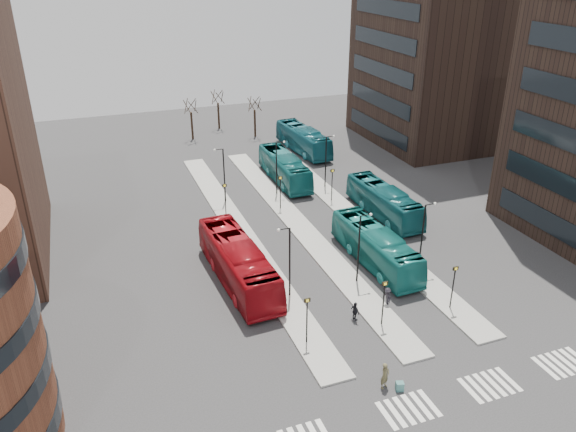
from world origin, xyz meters
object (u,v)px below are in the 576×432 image
object	(u,v)px
teal_bus_a	(375,247)
teal_bus_b	(284,168)
commuter_b	(355,311)
commuter_c	(387,296)
commuter_a	(283,304)
suitcase	(400,386)
traveller	(385,376)
red_bus	(238,262)
teal_bus_d	(303,139)
teal_bus_c	(384,201)

from	to	relation	value
teal_bus_a	teal_bus_b	distance (m)	21.28
commuter_b	commuter_c	bearing A→B (deg)	-84.61
teal_bus_a	commuter_a	bearing A→B (deg)	-158.60
suitcase	traveller	size ratio (longest dim) A/B	0.34
suitcase	commuter_b	world-z (taller)	commuter_b
red_bus	teal_bus_d	distance (m)	34.35
commuter_a	teal_bus_d	bearing A→B (deg)	-124.23
teal_bus_c	commuter_c	xyz separation A→B (m)	(-7.86, -14.60, -0.85)
commuter_b	teal_bus_a	bearing A→B (deg)	-48.80
teal_bus_b	teal_bus_c	bearing A→B (deg)	-63.01
red_bus	teal_bus_c	bearing A→B (deg)	19.27
teal_bus_c	teal_bus_d	world-z (taller)	teal_bus_d
teal_bus_d	commuter_c	distance (m)	37.63
suitcase	teal_bus_a	world-z (taller)	teal_bus_a
teal_bus_d	traveller	world-z (taller)	teal_bus_d
suitcase	teal_bus_b	bearing A→B (deg)	99.06
teal_bus_b	teal_bus_d	world-z (taller)	teal_bus_d
teal_bus_d	commuter_c	size ratio (longest dim) A/B	8.09
teal_bus_b	traveller	distance (m)	35.97
traveller	commuter_a	xyz separation A→B (m)	(-3.31, 9.72, 0.01)
teal_bus_d	teal_bus_b	bearing A→B (deg)	-127.56
teal_bus_a	commuter_b	xyz separation A→B (m)	(-5.49, -7.04, -0.87)
suitcase	teal_bus_c	size ratio (longest dim) A/B	0.05
suitcase	commuter_c	bearing A→B (deg)	83.06
teal_bus_a	teal_bus_d	size ratio (longest dim) A/B	0.97
suitcase	commuter_b	bearing A→B (deg)	102.41
commuter_c	teal_bus_c	bearing A→B (deg)	152.95
teal_bus_c	teal_bus_d	xyz separation A→B (m)	(-0.06, 22.21, 0.10)
suitcase	teal_bus_b	size ratio (longest dim) A/B	0.05
suitcase	teal_bus_a	size ratio (longest dim) A/B	0.05
suitcase	commuter_b	distance (m)	7.73
commuter_a	commuter_b	distance (m)	5.48
teal_bus_a	teal_bus_d	bearing A→B (deg)	77.94
teal_bus_b	teal_bus_c	world-z (taller)	teal_bus_b
suitcase	teal_bus_b	xyz separation A→B (m)	(5.54, 36.00, 1.36)
teal_bus_a	commuter_c	size ratio (longest dim) A/B	7.83
teal_bus_d	suitcase	bearing A→B (deg)	-108.64
teal_bus_c	traveller	bearing A→B (deg)	-121.19
teal_bus_c	commuter_a	size ratio (longest dim) A/B	6.20
teal_bus_d	teal_bus_a	bearing A→B (deg)	-104.37
red_bus	suitcase	bearing A→B (deg)	-72.55
suitcase	commuter_a	world-z (taller)	commuter_a
commuter_c	commuter_b	bearing A→B (deg)	-72.52
teal_bus_d	commuter_b	bearing A→B (deg)	-110.43
teal_bus_a	traveller	size ratio (longest dim) A/B	6.44
teal_bus_d	traveller	xyz separation A→B (m)	(-12.54, -44.85, -0.78)
traveller	commuter_b	world-z (taller)	traveller
teal_bus_a	teal_bus_b	world-z (taller)	teal_bus_b
suitcase	red_bus	xyz separation A→B (m)	(-5.93, 16.00, 1.54)
teal_bus_a	teal_bus_c	bearing A→B (deg)	54.73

